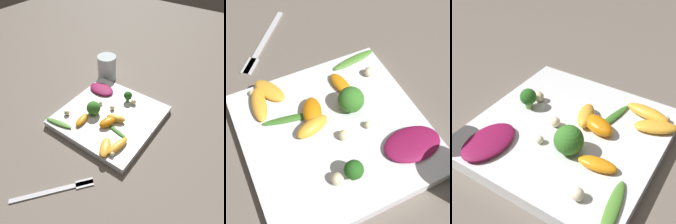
{
  "view_description": "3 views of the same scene",
  "coord_description": "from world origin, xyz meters",
  "views": [
    {
      "loc": [
        -0.4,
        -0.29,
        0.5
      ],
      "look_at": [
        -0.0,
        -0.01,
        0.04
      ],
      "focal_mm": 35.0,
      "sensor_mm": 36.0,
      "label": 1
    },
    {
      "loc": [
        0.25,
        -0.11,
        0.44
      ],
      "look_at": [
        -0.01,
        0.01,
        0.05
      ],
      "focal_mm": 50.0,
      "sensor_mm": 36.0,
      "label": 2
    },
    {
      "loc": [
        -0.2,
        0.32,
        0.35
      ],
      "look_at": [
        0.02,
        -0.01,
        0.04
      ],
      "focal_mm": 50.0,
      "sensor_mm": 36.0,
      "label": 3
    }
  ],
  "objects": [
    {
      "name": "ground_plane",
      "position": [
        0.0,
        0.0,
        0.0
      ],
      "size": [
        2.4,
        2.4,
        0.0
      ],
      "primitive_type": "plane",
      "color": "#6B6056"
    },
    {
      "name": "orange_segment_4",
      "position": [
        -0.08,
        0.05,
        0.03
      ],
      "size": [
        0.06,
        0.03,
        0.01
      ],
      "color": "orange",
      "rests_on": "plate"
    },
    {
      "name": "orange_segment_1",
      "position": [
        -0.04,
        -0.02,
        0.03
      ],
      "size": [
        0.06,
        0.05,
        0.02
      ],
      "color": "orange",
      "rests_on": "plate"
    },
    {
      "name": "plate",
      "position": [
        0.0,
        0.0,
        0.01
      ],
      "size": [
        0.29,
        0.29,
        0.02
      ],
      "color": "white",
      "rests_on": "ground_plane"
    },
    {
      "name": "orange_segment_0",
      "position": [
        -0.01,
        -0.03,
        0.03
      ],
      "size": [
        0.04,
        0.06,
        0.02
      ],
      "color": "#FCAD33",
      "rests_on": "plate"
    },
    {
      "name": "macadamia_nut_0",
      "position": [
        -0.08,
        0.11,
        0.03
      ],
      "size": [
        0.02,
        0.02,
        0.02
      ],
      "color": "beige",
      "rests_on": "plate"
    },
    {
      "name": "radicchio_leaf_0",
      "position": [
        0.08,
        0.09,
        0.03
      ],
      "size": [
        0.07,
        0.1,
        0.01
      ],
      "color": "maroon",
      "rests_on": "plate"
    },
    {
      "name": "arugula_sprig_0",
      "position": [
        -0.12,
        0.1,
        0.03
      ],
      "size": [
        0.03,
        0.09,
        0.01
      ],
      "color": "#518E33",
      "rests_on": "plate"
    },
    {
      "name": "macadamia_nut_2",
      "position": [
        -0.12,
        -0.1,
        0.03
      ],
      "size": [
        0.01,
        0.01,
        0.01
      ],
      "color": "beige",
      "rests_on": "plate"
    },
    {
      "name": "broccoli_floret_1",
      "position": [
        0.09,
        -0.01,
        0.04
      ],
      "size": [
        0.03,
        0.03,
        0.04
      ],
      "color": "#84AD5B",
      "rests_on": "plate"
    },
    {
      "name": "orange_segment_2",
      "position": [
        -0.09,
        -0.1,
        0.03
      ],
      "size": [
        0.08,
        0.03,
        0.02
      ],
      "color": "#FCAD33",
      "rests_on": "plate"
    },
    {
      "name": "macadamia_nut_1",
      "position": [
        0.02,
        0.01,
        0.03
      ],
      "size": [
        0.02,
        0.02,
        0.02
      ],
      "color": "beige",
      "rests_on": "plate"
    },
    {
      "name": "orange_segment_3",
      "position": [
        -0.12,
        -0.07,
        0.03
      ],
      "size": [
        0.07,
        0.06,
        0.01
      ],
      "color": "#FCAD33",
      "rests_on": "plate"
    },
    {
      "name": "macadamia_nut_4",
      "position": [
        0.08,
        -0.04,
        0.03
      ],
      "size": [
        0.02,
        0.02,
        0.02
      ],
      "color": "beige",
      "rests_on": "plate"
    },
    {
      "name": "macadamia_nut_3",
      "position": [
        0.02,
        0.05,
        0.03
      ],
      "size": [
        0.01,
        0.01,
        0.01
      ],
      "color": "beige",
      "rests_on": "plate"
    },
    {
      "name": "arugula_sprig_1",
      "position": [
        -0.05,
        -0.06,
        0.03
      ],
      "size": [
        0.03,
        0.09,
        0.01
      ],
      "color": "#3D7528",
      "rests_on": "plate"
    },
    {
      "name": "broccoli_floret_0",
      "position": [
        -0.03,
        0.04,
        0.04
      ],
      "size": [
        0.04,
        0.04,
        0.04
      ],
      "color": "#84AD5B",
      "rests_on": "plate"
    }
  ]
}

